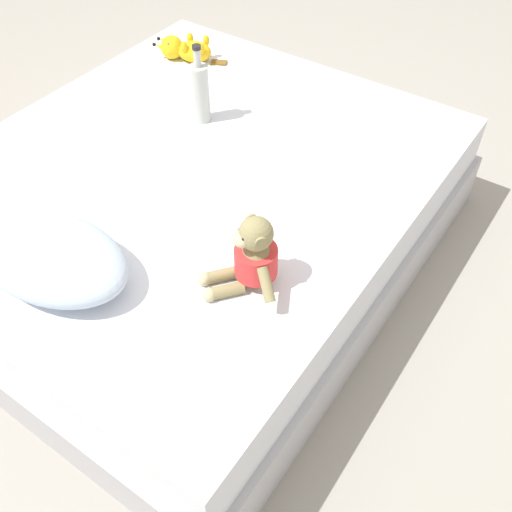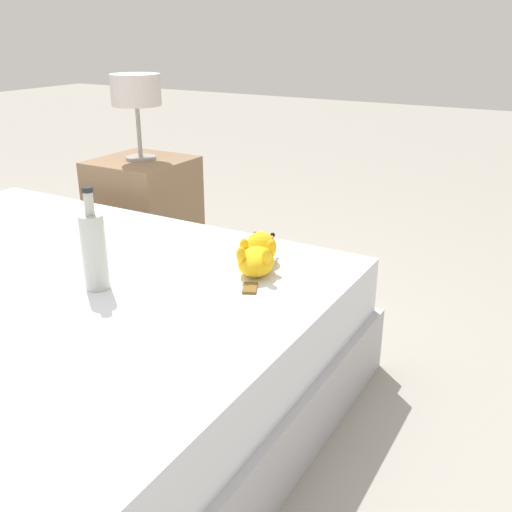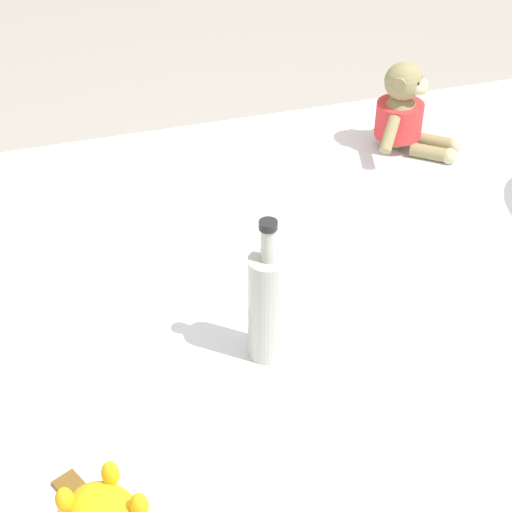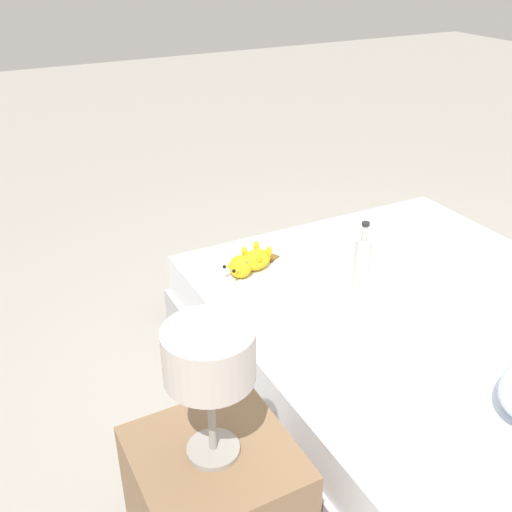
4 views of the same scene
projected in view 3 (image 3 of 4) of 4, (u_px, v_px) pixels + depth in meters
ground_plane at (350, 414)px, 1.97m from camera, size 16.00×16.00×0.00m
bed at (356, 353)px, 1.85m from camera, size 1.59×1.83×0.41m
plush_monkey at (404, 114)px, 2.11m from camera, size 0.26×0.25×0.24m
glass_bottle at (267, 305)px, 1.48m from camera, size 0.07×0.07×0.30m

